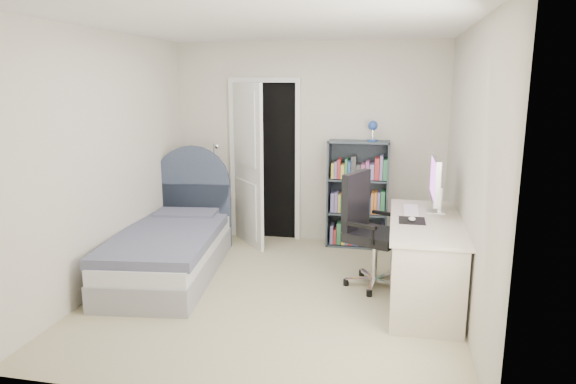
% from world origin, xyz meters
% --- Properties ---
extents(room_shell, '(3.50, 3.70, 2.60)m').
position_xyz_m(room_shell, '(0.00, 0.00, 1.25)').
color(room_shell, tan).
rests_on(room_shell, ground).
extents(door, '(0.92, 0.65, 2.06)m').
position_xyz_m(door, '(-0.64, 1.57, 1.03)').
color(door, black).
rests_on(door, ground).
extents(bed, '(1.19, 2.14, 1.26)m').
position_xyz_m(bed, '(-1.22, 0.31, 0.28)').
color(bed, gray).
rests_on(bed, ground).
extents(nightstand, '(0.43, 0.43, 0.63)m').
position_xyz_m(nightstand, '(-1.22, 1.59, 0.41)').
color(nightstand, '#D4C182').
rests_on(nightstand, ground).
extents(floor_lamp, '(0.18, 0.18, 1.26)m').
position_xyz_m(floor_lamp, '(-1.14, 1.55, 0.51)').
color(floor_lamp, silver).
rests_on(floor_lamp, ground).
extents(bookcase, '(0.74, 0.32, 1.56)m').
position_xyz_m(bookcase, '(0.67, 1.64, 0.60)').
color(bookcase, '#3D4A54').
rests_on(bookcase, ground).
extents(desk, '(0.64, 1.60, 1.31)m').
position_xyz_m(desk, '(1.38, 0.14, 0.43)').
color(desk, beige).
rests_on(desk, ground).
extents(office_chair, '(0.67, 0.67, 1.14)m').
position_xyz_m(office_chair, '(0.84, 0.42, 0.63)').
color(office_chair, silver).
rests_on(office_chair, ground).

